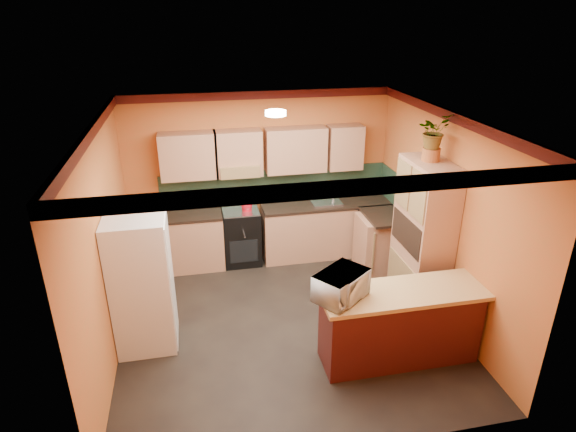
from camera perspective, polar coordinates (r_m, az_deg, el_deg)
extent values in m
plane|color=black|center=(6.56, -0.28, -12.44)|extent=(4.20, 4.20, 0.00)
cube|color=white|center=(5.43, -0.34, 11.29)|extent=(4.20, 4.20, 0.04)
cube|color=#BB6E32|center=(7.79, -3.35, 4.76)|extent=(4.20, 0.04, 2.70)
cube|color=#BB6E32|center=(4.12, 5.62, -13.99)|extent=(4.20, 0.04, 2.70)
cube|color=#BB6E32|center=(5.87, -20.87, -3.35)|extent=(0.04, 4.20, 2.70)
cube|color=#BB6E32|center=(6.57, 17.95, -0.05)|extent=(0.04, 4.20, 2.70)
cube|color=#213D2C|center=(7.87, -1.51, 3.72)|extent=(3.70, 0.02, 0.53)
cube|color=#213D2C|center=(7.78, 12.88, 2.87)|extent=(0.02, 1.40, 0.53)
cube|color=tan|center=(7.51, -2.48, 7.66)|extent=(3.10, 0.34, 0.70)
cylinder|color=white|center=(6.02, -1.48, 12.10)|extent=(0.26, 0.26, 0.06)
cube|color=tan|center=(7.90, -1.03, -2.06)|extent=(3.65, 0.60, 0.88)
cube|color=black|center=(7.71, -1.06, 1.02)|extent=(3.65, 0.62, 0.04)
cube|color=black|center=(7.81, -5.55, -2.35)|extent=(0.58, 0.58, 0.91)
cube|color=silver|center=(7.86, 4.50, 1.69)|extent=(0.48, 0.40, 0.03)
cube|color=tan|center=(7.73, 11.23, -3.13)|extent=(0.60, 0.80, 0.88)
cube|color=black|center=(7.54, 11.51, 0.00)|extent=(0.62, 0.80, 0.04)
cube|color=white|center=(6.00, -16.95, -7.65)|extent=(0.68, 0.66, 1.70)
cube|color=tan|center=(6.59, 15.65, -2.55)|extent=(0.48, 0.90, 2.10)
cylinder|color=#A45327|center=(6.24, 16.58, 7.01)|extent=(0.22, 0.22, 0.16)
imported|color=tan|center=(6.17, 16.89, 9.62)|extent=(0.48, 0.46, 0.43)
cube|color=#531315|center=(5.88, 13.05, -12.66)|extent=(1.80, 0.55, 0.88)
cube|color=#DCB06B|center=(5.62, 13.49, -8.82)|extent=(1.90, 0.65, 0.05)
imported|color=white|center=(5.28, 6.31, -8.19)|extent=(0.70, 0.66, 0.32)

